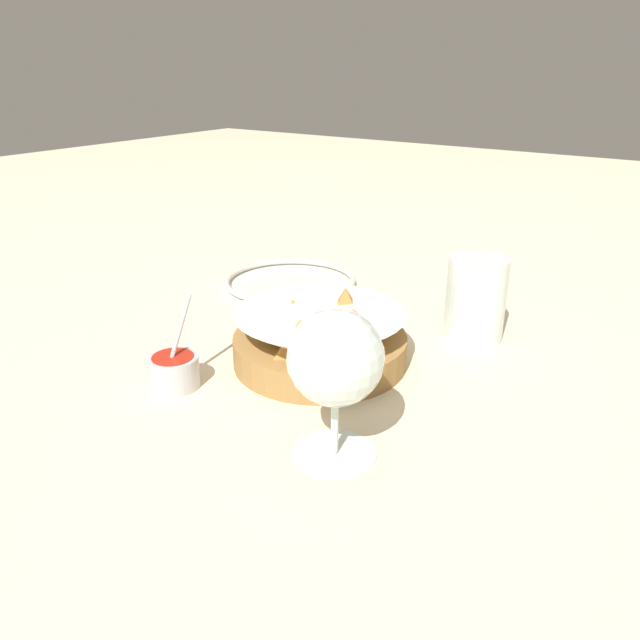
{
  "coord_description": "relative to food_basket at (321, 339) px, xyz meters",
  "views": [
    {
      "loc": [
        -0.55,
        -0.37,
        0.34
      ],
      "look_at": [
        0.01,
        0.02,
        0.06
      ],
      "focal_mm": 35.0,
      "sensor_mm": 36.0,
      "label": 1
    }
  ],
  "objects": [
    {
      "name": "wine_glass",
      "position": [
        -0.15,
        -0.12,
        0.06
      ],
      "size": [
        0.09,
        0.09,
        0.14
      ],
      "color": "silver",
      "rests_on": "ground_plane"
    },
    {
      "name": "food_basket",
      "position": [
        0.0,
        0.0,
        0.0
      ],
      "size": [
        0.21,
        0.21,
        0.09
      ],
      "color": "olive",
      "rests_on": "ground_plane"
    },
    {
      "name": "ground_plane",
      "position": [
        -0.01,
        -0.02,
        -0.03
      ],
      "size": [
        4.0,
        4.0,
        0.0
      ],
      "primitive_type": "plane",
      "color": "beige"
    },
    {
      "name": "side_plate",
      "position": [
        0.2,
        0.2,
        -0.02
      ],
      "size": [
        0.22,
        0.22,
        0.01
      ],
      "color": "silver",
      "rests_on": "ground_plane"
    },
    {
      "name": "beer_mug",
      "position": [
        0.18,
        -0.12,
        0.02
      ],
      "size": [
        0.12,
        0.08,
        0.11
      ],
      "color": "silver",
      "rests_on": "ground_plane"
    },
    {
      "name": "sauce_cup",
      "position": [
        -0.14,
        0.1,
        -0.01
      ],
      "size": [
        0.06,
        0.06,
        0.1
      ],
      "color": "#B7B7BC",
      "rests_on": "ground_plane"
    }
  ]
}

